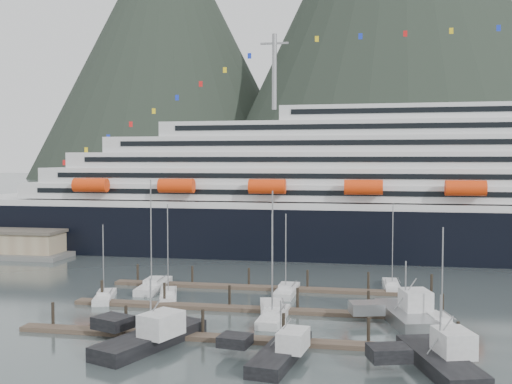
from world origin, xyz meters
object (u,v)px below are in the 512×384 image
sailboat_f (287,291)px  sailboat_h (439,325)px  sailboat_d (272,313)px  trawler_d (438,359)px  sailboat_a (105,297)px  sailboat_b (168,296)px  trawler_c (279,351)px  trawler_e (404,314)px  sailboat_c (274,317)px  sailboat_e (154,286)px  cruise_ship (469,197)px  sailboat_g (392,286)px  trawler_a (150,337)px

sailboat_f → sailboat_h: sailboat_h is taller
sailboat_d → trawler_d: (18.18, -15.89, 0.52)m
sailboat_a → sailboat_b: sailboat_b is taller
sailboat_b → trawler_d: (34.09, -22.79, 0.55)m
sailboat_f → trawler_c: sailboat_f is taller
sailboat_f → trawler_e: 20.10m
sailboat_a → trawler_d: (42.50, -20.26, 0.57)m
sailboat_c → sailboat_e: size_ratio=0.79×
trawler_d → sailboat_c: bearing=34.7°
cruise_ship → sailboat_g: 40.38m
cruise_ship → sailboat_g: bearing=-115.3°
sailboat_d → sailboat_f: bearing=-11.5°
cruise_ship → sailboat_b: bearing=-135.3°
sailboat_c → trawler_c: size_ratio=1.05×
sailboat_d → trawler_d: sailboat_d is taller
sailboat_e → sailboat_f: (20.19, 0.37, -0.04)m
sailboat_h → trawler_d: size_ratio=0.92×
trawler_c → trawler_d: 14.95m
sailboat_d → trawler_a: size_ratio=1.10×
sailboat_h → trawler_e: (-3.78, 2.08, 0.58)m
sailboat_c → sailboat_f: bearing=3.2°
sailboat_d → cruise_ship: bearing=-41.3°
sailboat_e → trawler_d: size_ratio=1.27×
sailboat_d → trawler_a: 17.73m
sailboat_b → trawler_c: size_ratio=1.07×
sailboat_h → trawler_e: size_ratio=0.94×
sailboat_h → trawler_a: bearing=99.2°
cruise_ship → trawler_c: 76.37m
sailboat_a → sailboat_h: sailboat_h is taller
sailboat_b → trawler_c: 29.72m
sailboat_h → trawler_c: bearing=117.5°
sailboat_f → trawler_a: (-10.87, -26.73, 0.56)m
sailboat_a → sailboat_c: bearing=-120.4°
cruise_ship → sailboat_d: size_ratio=12.92×
cruise_ship → sailboat_f: 53.47m
trawler_a → trawler_d: bearing=-72.9°
sailboat_f → trawler_d: 33.75m
sailboat_c → sailboat_a: bearing=77.9°
sailboat_c → cruise_ship: bearing=-27.4°
sailboat_b → trawler_e: sailboat_b is taller
sailboat_a → sailboat_d: 24.71m
sailboat_a → sailboat_e: bearing=-44.8°
sailboat_b → trawler_d: 41.01m
sailboat_g → trawler_e: bearing=179.9°
sailboat_a → trawler_e: size_ratio=0.84×
cruise_ship → sailboat_b: size_ratio=15.29×
sailboat_d → trawler_d: bearing=-142.0°
sailboat_g → sailboat_a: bearing=108.1°
sailboat_g → trawler_d: bearing=-177.6°
sailboat_g → trawler_d: (2.91, -35.04, 0.56)m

